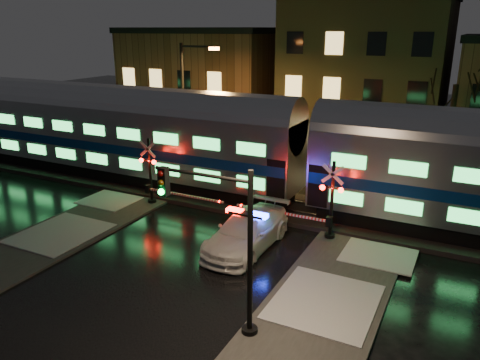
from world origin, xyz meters
name	(u,v)px	position (x,y,z in m)	size (l,w,h in m)	color
ground	(210,238)	(0.00, 0.00, 0.00)	(120.00, 120.00, 0.00)	black
ballast	(255,202)	(0.00, 5.00, 0.12)	(90.00, 4.20, 0.24)	black
sidewalk_left	(5,261)	(-6.50, -6.00, 0.06)	(4.00, 20.00, 0.12)	#2D2D2D
sidewalk_right	(295,353)	(6.50, -6.00, 0.06)	(4.00, 20.00, 0.12)	#2D2D2D
building_left	(208,82)	(-13.00, 22.00, 4.50)	(14.00, 10.00, 9.00)	brown
building_mid	(368,75)	(2.00, 22.50, 5.75)	(12.00, 11.00, 11.50)	brown
train	(308,152)	(2.95, 5.00, 3.38)	(51.00, 3.12, 5.92)	black
police_car	(247,231)	(2.00, -0.15, 0.81)	(2.35, 5.58, 1.78)	silver
crossing_signal_right	(323,208)	(4.70, 2.30, 1.56)	(5.36, 0.64, 3.79)	black
crossing_signal_left	(155,179)	(-4.80, 2.30, 1.56)	(5.34, 0.64, 3.78)	black
traffic_light	(224,247)	(3.97, -5.81, 2.95)	(3.59, 0.67, 5.56)	black
streetlight	(187,99)	(-6.95, 9.00, 4.92)	(2.85, 0.30, 8.53)	black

